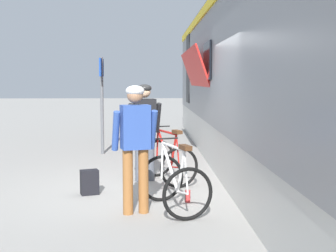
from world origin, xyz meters
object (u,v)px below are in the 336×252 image
Objects in this scene: cyclist_near_in_dark at (144,124)px; cyclist_far_in_blue at (135,138)px; bicycle_near_red at (167,160)px; backpack_on_platform at (89,182)px; train_car at (290,73)px; bicycle_far_white at (174,182)px; platform_sign_post at (102,89)px; water_bottle_near_the_bikes at (187,196)px.

cyclist_far_in_blue is (-0.10, -2.05, 0.00)m from cyclist_near_in_dark.
bicycle_near_red reaches higher than backpack_on_platform.
bicycle_near_red is at bearing -161.64° from train_car.
bicycle_far_white is (-2.41, -2.61, -1.56)m from train_car.
platform_sign_post is at bearing 148.41° from train_car.
cyclist_far_in_blue is at bearing -166.78° from bicycle_far_white.
train_car is at bearing 13.65° from cyclist_near_in_dark.
backpack_on_platform is (-0.87, -0.97, -0.85)m from cyclist_near_in_dark.
train_car is at bearing 45.20° from water_bottle_near_the_bikes.
bicycle_near_red is at bearing 100.35° from water_bottle_near_the_bikes.
cyclist_near_in_dark reaches higher than bicycle_far_white.
platform_sign_post is (-1.77, 4.63, 1.53)m from water_bottle_near_the_bikes.
platform_sign_post is (-1.01, 5.17, 0.57)m from cyclist_far_in_blue.
train_car reaches higher than cyclist_far_in_blue.
backpack_on_platform is (-3.72, -1.66, -1.77)m from train_car.
backpack_on_platform is at bearing -132.07° from cyclist_near_in_dark.
bicycle_far_white is 0.52× the size of platform_sign_post.
cyclist_near_in_dark is 4.40× the size of backpack_on_platform.
cyclist_far_in_blue is at bearing -73.66° from backpack_on_platform.
cyclist_far_in_blue is 1.42× the size of bicycle_far_white.
cyclist_far_in_blue is at bearing -137.10° from train_car.
platform_sign_post is at bearing 109.45° from cyclist_near_in_dark.
cyclist_near_in_dark is at bearing 28.38° from backpack_on_platform.
bicycle_far_white is 6.55× the size of water_bottle_near_the_bikes.
water_bottle_near_the_bikes is (0.23, 0.41, -0.31)m from bicycle_far_white.
train_car is 10.23× the size of cyclist_far_in_blue.
bicycle_far_white is at bearing -89.23° from bicycle_near_red.
train_car is 95.41× the size of water_bottle_near_the_bikes.
cyclist_near_in_dark is 1.42× the size of bicycle_far_white.
water_bottle_near_the_bikes is at bearing -66.15° from cyclist_near_in_dark.
cyclist_far_in_blue is at bearing -78.98° from platform_sign_post.
bicycle_far_white is at bearing -119.04° from water_bottle_near_the_bikes.
cyclist_near_in_dark is 2.05m from cyclist_far_in_blue.
cyclist_far_in_blue reaches higher than bicycle_near_red.
train_car is 4.12m from cyclist_far_in_blue.
cyclist_near_in_dark is 0.73× the size of platform_sign_post.
backpack_on_platform is (-1.31, 0.95, -0.20)m from bicycle_far_white.
cyclist_near_in_dark is 2.07m from bicycle_far_white.
water_bottle_near_the_bikes is at bearing -79.65° from bicycle_near_red.
cyclist_far_in_blue reaches higher than bicycle_far_white.
platform_sign_post is at bearing 115.06° from bicycle_near_red.
cyclist_far_in_blue is 2.10m from bicycle_near_red.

